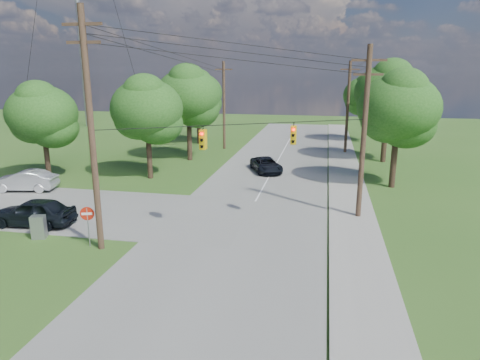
% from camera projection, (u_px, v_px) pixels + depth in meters
% --- Properties ---
extents(ground, '(140.00, 140.00, 0.00)m').
position_uv_depth(ground, '(183.00, 259.00, 21.13)').
color(ground, '#335C1E').
rests_on(ground, ground).
extents(main_road, '(10.00, 100.00, 0.03)m').
position_uv_depth(main_road, '(242.00, 226.00, 25.50)').
color(main_road, gray).
rests_on(main_road, ground).
extents(sidewalk_east, '(2.60, 100.00, 0.12)m').
position_uv_depth(sidewalk_east, '(358.00, 234.00, 24.21)').
color(sidewalk_east, '#98958E').
rests_on(sidewalk_east, ground).
extents(pole_sw, '(2.00, 0.32, 12.00)m').
position_uv_depth(pole_sw, '(91.00, 130.00, 20.83)').
color(pole_sw, brown).
rests_on(pole_sw, ground).
extents(pole_ne, '(2.00, 0.32, 10.50)m').
position_uv_depth(pole_ne, '(364.00, 131.00, 25.67)').
color(pole_ne, brown).
rests_on(pole_ne, ground).
extents(pole_north_e, '(2.00, 0.32, 10.00)m').
position_uv_depth(pole_north_e, '(348.00, 107.00, 46.64)').
color(pole_north_e, brown).
rests_on(pole_north_e, ground).
extents(pole_north_w, '(2.00, 0.32, 10.00)m').
position_uv_depth(pole_north_w, '(224.00, 105.00, 49.28)').
color(pole_north_w, brown).
rests_on(pole_north_w, ground).
extents(power_lines, '(13.93, 29.62, 4.93)m').
position_uv_depth(power_lines, '(253.00, 68.00, 29.51)').
color(power_lines, black).
rests_on(power_lines, ground).
extents(traffic_signals, '(4.91, 3.27, 1.05)m').
position_uv_depth(traffic_signals, '(250.00, 137.00, 23.47)').
color(traffic_signals, '#E0B70D').
rests_on(traffic_signals, ground).
extents(tree_w_near, '(6.00, 6.00, 8.40)m').
position_uv_depth(tree_w_near, '(147.00, 109.00, 35.41)').
color(tree_w_near, '#3C2A1E').
rests_on(tree_w_near, ground).
extents(tree_w_mid, '(6.40, 6.40, 9.22)m').
position_uv_depth(tree_w_mid, '(188.00, 95.00, 42.65)').
color(tree_w_mid, '#3C2A1E').
rests_on(tree_w_mid, ground).
extents(tree_w_far, '(6.00, 6.00, 8.73)m').
position_uv_depth(tree_w_far, '(198.00, 93.00, 52.60)').
color(tree_w_far, '#3C2A1E').
rests_on(tree_w_far, ground).
extents(tree_e_near, '(6.20, 6.20, 8.81)m').
position_uv_depth(tree_e_near, '(399.00, 108.00, 32.48)').
color(tree_e_near, '#3C2A1E').
rests_on(tree_e_near, ground).
extents(tree_e_mid, '(6.60, 6.60, 9.64)m').
position_uv_depth(tree_e_mid, '(389.00, 92.00, 41.71)').
color(tree_e_mid, '#3C2A1E').
rests_on(tree_e_mid, ground).
extents(tree_e_far, '(5.80, 5.80, 8.32)m').
position_uv_depth(tree_e_far, '(367.00, 96.00, 53.54)').
color(tree_e_far, '#3C2A1E').
rests_on(tree_e_far, ground).
extents(tree_cross_n, '(5.60, 5.60, 7.91)m').
position_uv_depth(tree_cross_n, '(42.00, 114.00, 34.64)').
color(tree_cross_n, '#3C2A1E').
rests_on(tree_cross_n, ground).
extents(car_cross_dark, '(4.94, 2.17, 1.66)m').
position_uv_depth(car_cross_dark, '(34.00, 212.00, 25.41)').
color(car_cross_dark, black).
rests_on(car_cross_dark, cross_road).
extents(car_cross_silver, '(4.99, 2.47, 1.57)m').
position_uv_depth(car_cross_silver, '(25.00, 181.00, 32.76)').
color(car_cross_silver, '#AFB1B6').
rests_on(car_cross_silver, cross_road).
extents(car_main_north, '(3.81, 5.11, 1.29)m').
position_uv_depth(car_main_north, '(266.00, 165.00, 38.87)').
color(car_main_north, black).
rests_on(car_main_north, main_road).
extents(control_cabinet, '(0.84, 0.71, 1.30)m').
position_uv_depth(control_cabinet, '(39.00, 227.00, 23.56)').
color(control_cabinet, gray).
rests_on(control_cabinet, ground).
extents(do_not_enter_sign, '(0.71, 0.25, 2.20)m').
position_uv_depth(do_not_enter_sign, '(87.00, 218.00, 22.20)').
color(do_not_enter_sign, gray).
rests_on(do_not_enter_sign, ground).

